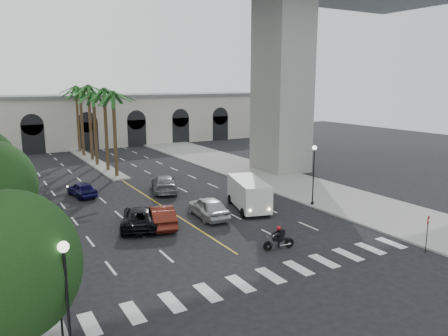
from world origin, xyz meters
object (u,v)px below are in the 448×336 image
car_b (161,216)px  cargo_van (249,193)px  motorcycle_rider (280,239)px  lamp_post_right (314,170)px  traffic_signal_near (59,288)px  car_d (164,184)px  traffic_signal_far (44,255)px  lamp_post_left_near (67,299)px  car_a (208,207)px  do_not_enter_sign (428,226)px  lamp_post_left_far (13,182)px  car_c (140,217)px  car_e (82,189)px

car_b → cargo_van: size_ratio=0.77×
motorcycle_rider → lamp_post_right: bearing=47.0°
traffic_signal_near → car_d: (13.41, 21.65, -1.70)m
traffic_signal_far → lamp_post_left_near: bearing=-90.9°
car_a → car_b: car_a is taller
cargo_van → do_not_enter_sign: 14.35m
lamp_post_left_far → car_a: 15.01m
traffic_signal_far → do_not_enter_sign: traffic_signal_far is taller
lamp_post_left_near → car_d: size_ratio=0.95×
car_a → car_b: (-4.07, -0.16, -0.04)m
lamp_post_right → car_a: 9.84m
motorcycle_rider → car_c: 10.78m
lamp_post_left_near → car_a: size_ratio=1.07×
lamp_post_left_near → do_not_enter_sign: 21.98m
car_a → cargo_van: size_ratio=0.78×
lamp_post_left_near → traffic_signal_far: (0.10, 6.50, -0.71)m
car_a → lamp_post_left_far: bearing=-20.8°
car_d → do_not_enter_sign: size_ratio=2.28×
lamp_post_left_near → cargo_van: (17.39, 14.89, -1.79)m
car_a → do_not_enter_sign: size_ratio=2.03×
lamp_post_left_near → car_b: bearing=57.3°
traffic_signal_near → car_d: size_ratio=0.65×
traffic_signal_far → do_not_enter_sign: bearing=-13.5°
lamp_post_left_far → car_b: (9.32, -6.50, -2.41)m
do_not_enter_sign → car_b: bearing=109.9°
lamp_post_left_near → motorcycle_rider: bearing=24.2°
car_b → lamp_post_right: bearing=-172.3°
traffic_signal_far → cargo_van: traffic_signal_far is taller
car_a → traffic_signal_far: bearing=36.0°
traffic_signal_far → car_d: 22.23m
car_d → lamp_post_left_near: bearing=78.3°
lamp_post_right → cargo_van: lamp_post_right is taller
do_not_enter_sign → lamp_post_left_far: bearing=114.4°
motorcycle_rider → car_a: bearing=105.1°
traffic_signal_far → car_e: size_ratio=0.87×
car_a → car_b: bearing=6.7°
lamp_post_right → car_e: 21.51m
lamp_post_left_near → car_c: 17.25m
traffic_signal_far → car_e: traffic_signal_far is taller
car_a → lamp_post_right: bearing=174.5°
car_e → cargo_van: (11.29, -11.43, 0.71)m
car_e → motorcycle_rider: bearing=103.2°
lamp_post_left_near → car_b: 17.41m
car_d → car_b: bearing=84.0°
lamp_post_right → cargo_van: (-5.41, 1.89, -1.79)m
lamp_post_right → motorcycle_rider: size_ratio=2.45×
lamp_post_left_far → lamp_post_right: same height
traffic_signal_far → car_a: (13.29, 8.15, -1.66)m
traffic_signal_far → car_a: size_ratio=0.73×
car_e → cargo_van: 16.09m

